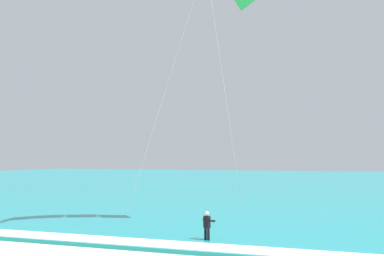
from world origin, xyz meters
TOP-DOWN VIEW (x-y plane):
  - sea at (0.00, 74.18)m, footprint 200.00×120.00m
  - surf_foam at (0.00, 15.18)m, footprint 200.00×1.79m
  - surfboard at (-5.86, 16.99)m, footprint 0.93×1.46m
  - kitesurfer at (-5.85, 17.01)m, footprint 0.65×0.64m

SIDE VIEW (x-z plane):
  - surfboard at x=-5.86m, z-range -0.02..0.07m
  - sea at x=0.00m, z-range 0.00..0.20m
  - surf_foam at x=0.00m, z-range 0.20..0.24m
  - kitesurfer at x=-5.85m, z-range 0.10..1.79m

